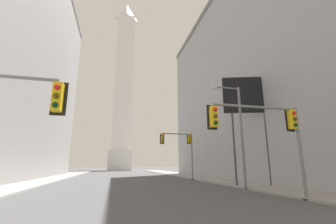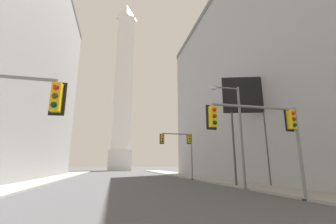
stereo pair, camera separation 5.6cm
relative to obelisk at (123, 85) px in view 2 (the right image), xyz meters
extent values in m
cube|color=gray|center=(-10.39, -48.31, -29.65)|extent=(5.00, 90.57, 0.15)
cube|color=gray|center=(10.39, -48.31, -29.65)|extent=(5.00, 90.57, 0.15)
cube|color=#9E9EA0|center=(22.35, -51.09, -16.94)|extent=(22.54, 39.08, 25.58)
cube|color=slate|center=(22.35, -51.09, -3.70)|extent=(22.77, 39.47, 0.90)
cube|color=silver|center=(0.00, 0.00, -26.48)|extent=(7.46, 7.46, 6.48)
cube|color=white|center=(0.00, 0.00, 1.50)|extent=(5.97, 5.97, 49.49)
pyramid|color=white|center=(0.00, 0.00, 29.53)|extent=(5.97, 5.97, 6.57)
cylinder|color=slate|center=(-6.13, -68.35, -24.75)|extent=(3.87, 0.14, 0.14)
cube|color=yellow|center=(-4.19, -68.35, -25.42)|extent=(0.36, 0.36, 1.10)
cube|color=black|center=(-4.18, -68.17, -25.42)|extent=(0.58, 0.07, 1.32)
sphere|color=red|center=(-4.21, -68.54, -25.08)|extent=(0.22, 0.22, 0.22)
sphere|color=#483506|center=(-4.21, -68.54, -25.42)|extent=(0.22, 0.22, 0.22)
sphere|color=#073410|center=(-4.21, -68.54, -25.76)|extent=(0.22, 0.22, 0.22)
cylinder|color=slate|center=(8.00, -66.65, -27.21)|extent=(0.18, 0.18, 5.04)
cylinder|color=#262626|center=(8.00, -66.65, -29.67)|extent=(0.40, 0.40, 0.10)
cube|color=yellow|center=(7.71, -66.65, -25.39)|extent=(0.37, 0.37, 1.10)
cube|color=black|center=(7.70, -66.47, -25.39)|extent=(0.58, 0.08, 1.32)
sphere|color=red|center=(7.73, -66.84, -25.05)|extent=(0.22, 0.22, 0.22)
sphere|color=#483506|center=(7.73, -66.84, -25.39)|extent=(0.22, 0.22, 0.22)
sphere|color=#073410|center=(7.73, -66.84, -25.73)|extent=(0.22, 0.22, 0.22)
cylinder|color=slate|center=(5.45, -66.65, -24.79)|extent=(5.10, 0.14, 0.14)
sphere|color=slate|center=(8.00, -66.65, -24.79)|extent=(0.18, 0.18, 0.18)
cube|color=yellow|center=(2.90, -66.65, -25.46)|extent=(0.37, 0.37, 1.10)
cube|color=black|center=(2.89, -66.47, -25.46)|extent=(0.58, 0.08, 1.32)
sphere|color=red|center=(2.92, -66.84, -25.12)|extent=(0.22, 0.22, 0.22)
sphere|color=#483506|center=(2.92, -66.84, -25.46)|extent=(0.22, 0.22, 0.22)
sphere|color=#073410|center=(2.92, -66.84, -25.80)|extent=(0.22, 0.22, 0.22)
cylinder|color=slate|center=(7.81, -49.25, -26.80)|extent=(0.18, 0.18, 5.86)
cylinder|color=#262626|center=(7.81, -49.25, -29.67)|extent=(0.40, 0.40, 0.10)
cube|color=yellow|center=(7.52, -49.25, -24.57)|extent=(0.36, 0.36, 1.10)
cube|color=black|center=(7.54, -49.07, -24.57)|extent=(0.58, 0.07, 1.32)
sphere|color=red|center=(7.51, -49.44, -24.23)|extent=(0.22, 0.22, 0.22)
sphere|color=#483506|center=(7.51, -49.44, -24.57)|extent=(0.22, 0.22, 0.22)
sphere|color=#073410|center=(7.51, -49.44, -24.91)|extent=(0.22, 0.22, 0.22)
cylinder|color=slate|center=(5.85, -49.25, -23.97)|extent=(3.92, 0.14, 0.14)
sphere|color=slate|center=(7.81, -49.25, -23.97)|extent=(0.18, 0.18, 0.18)
cube|color=yellow|center=(3.89, -49.25, -24.64)|extent=(0.36, 0.36, 1.10)
cube|color=black|center=(3.91, -49.07, -24.64)|extent=(0.58, 0.07, 1.32)
sphere|color=red|center=(3.88, -49.44, -24.30)|extent=(0.22, 0.22, 0.22)
sphere|color=#483506|center=(3.88, -49.44, -24.64)|extent=(0.22, 0.22, 0.22)
sphere|color=#073410|center=(3.88, -49.44, -24.98)|extent=(0.22, 0.22, 0.22)
cylinder|color=slate|center=(7.79, -61.27, -25.65)|extent=(0.20, 0.20, 8.15)
cylinder|color=slate|center=(6.69, -61.27, -21.73)|extent=(2.20, 0.12, 0.12)
sphere|color=slate|center=(7.79, -61.27, -21.73)|extent=(0.20, 0.20, 0.20)
ellipsoid|color=silver|center=(5.59, -61.27, -21.85)|extent=(0.64, 0.36, 0.26)
cylinder|color=#3F3F42|center=(8.35, -59.01, -26.43)|extent=(0.18, 0.18, 6.59)
cylinder|color=#3F3F42|center=(11.10, -59.89, -26.43)|extent=(0.18, 0.18, 6.59)
cube|color=black|center=(9.72, -59.45, -21.52)|extent=(4.00, 1.48, 3.22)
cube|color=black|center=(9.72, -59.45, -21.52)|extent=(4.19, 1.44, 3.46)
camera|label=1|loc=(-2.04, -77.15, -27.90)|focal=24.00mm
camera|label=2|loc=(-1.98, -77.17, -27.90)|focal=24.00mm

